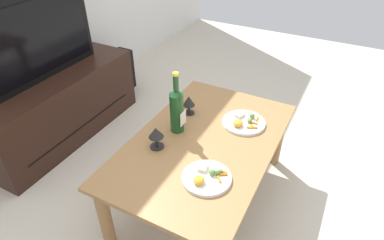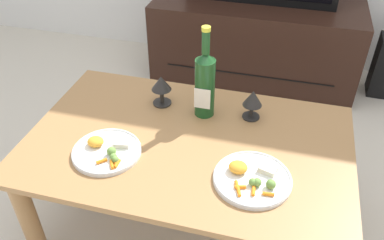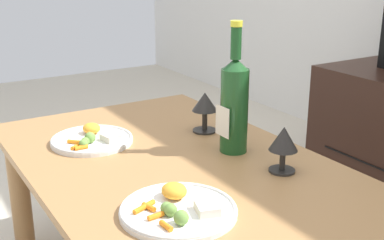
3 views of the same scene
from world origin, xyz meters
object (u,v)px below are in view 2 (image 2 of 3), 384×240
object	(u,v)px
wine_bottle	(205,82)
goblet_right	(253,100)
dining_table	(188,156)
tv_stand	(254,42)
dinner_plate_right	(252,178)
goblet_left	(161,85)
dinner_plate_left	(107,151)

from	to	relation	value
wine_bottle	goblet_right	size ratio (longest dim) A/B	3.02
dining_table	tv_stand	distance (m)	1.33
goblet_right	dinner_plate_right	bearing A→B (deg)	-81.15
goblet_right	goblet_left	bearing A→B (deg)	-180.00
goblet_right	dinner_plate_right	size ratio (longest dim) A/B	0.48
dining_table	goblet_right	distance (m)	0.34
wine_bottle	goblet_left	distance (m)	0.20
wine_bottle	goblet_right	xyz separation A→B (m)	(0.19, 0.02, -0.07)
tv_stand	dinner_plate_right	xyz separation A→B (m)	(0.17, -1.46, 0.22)
goblet_right	dinner_plate_left	world-z (taller)	goblet_right
tv_stand	goblet_left	world-z (taller)	goblet_left
dining_table	wine_bottle	size ratio (longest dim) A/B	3.20
goblet_right	dinner_plate_right	xyz separation A→B (m)	(0.05, -0.35, -0.07)
wine_bottle	dinner_plate_right	bearing A→B (deg)	-53.42
dining_table	goblet_left	size ratio (longest dim) A/B	9.22
dining_table	dinner_plate_left	size ratio (longest dim) A/B	4.85
dinner_plate_right	wine_bottle	bearing A→B (deg)	126.58
wine_bottle	goblet_right	distance (m)	0.20
wine_bottle	dinner_plate_left	distance (m)	0.46
goblet_right	dinner_plate_left	size ratio (longest dim) A/B	0.50
dining_table	dinner_plate_right	distance (m)	0.31
dining_table	dinner_plate_left	xyz separation A→B (m)	(-0.26, -0.14, 0.09)
tv_stand	dinner_plate_right	size ratio (longest dim) A/B	4.93
dinner_plate_left	dinner_plate_right	world-z (taller)	dinner_plate_right
tv_stand	dinner_plate_left	xyz separation A→B (m)	(-0.36, -1.46, 0.22)
goblet_right	dining_table	bearing A→B (deg)	-134.90
dining_table	tv_stand	world-z (taller)	tv_stand
tv_stand	goblet_left	distance (m)	1.17
goblet_left	dinner_plate_right	world-z (taller)	goblet_left
goblet_left	wine_bottle	bearing A→B (deg)	-6.85
goblet_left	dinner_plate_left	size ratio (longest dim) A/B	0.53
goblet_left	dinner_plate_left	xyz separation A→B (m)	(-0.09, -0.35, -0.08)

